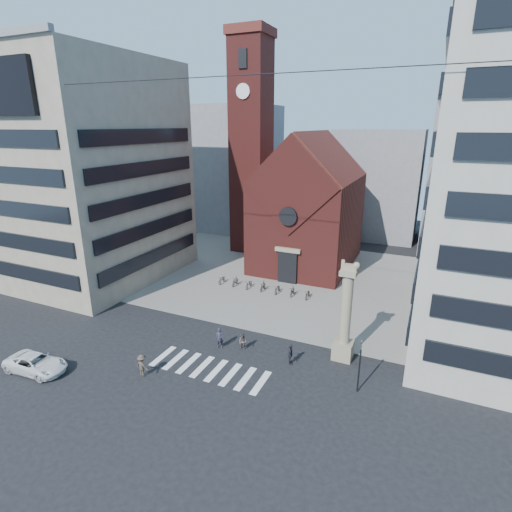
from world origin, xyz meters
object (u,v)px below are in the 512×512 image
(white_car, at_px, (36,364))
(pedestrian_0, at_px, (220,338))
(pedestrian_2, at_px, (290,354))
(traffic_light, at_px, (360,365))
(scooter_0, at_px, (222,279))
(lion_column, at_px, (345,321))
(pedestrian_1, at_px, (243,342))

(white_car, distance_m, pedestrian_0, 14.72)
(pedestrian_2, bearing_deg, white_car, 100.50)
(traffic_light, bearing_deg, pedestrian_0, 174.55)
(scooter_0, bearing_deg, pedestrian_0, -65.67)
(lion_column, bearing_deg, traffic_light, -63.54)
(white_car, distance_m, pedestrian_1, 16.64)
(traffic_light, relative_size, pedestrian_2, 2.43)
(pedestrian_2, bearing_deg, scooter_0, 29.35)
(pedestrian_1, distance_m, scooter_0, 15.62)
(traffic_light, bearing_deg, white_car, -161.54)
(pedestrian_1, bearing_deg, traffic_light, -0.44)
(pedestrian_2, height_order, scooter_0, pedestrian_2)
(scooter_0, bearing_deg, pedestrian_1, -58.25)
(pedestrian_0, bearing_deg, traffic_light, -29.34)
(traffic_light, height_order, white_car, traffic_light)
(lion_column, height_order, white_car, lion_column)
(pedestrian_0, bearing_deg, scooter_0, 94.17)
(white_car, bearing_deg, scooter_0, -15.92)
(traffic_light, distance_m, scooter_0, 24.13)
(pedestrian_0, xyz_separation_m, scooter_0, (-7.05, 13.23, -0.41))
(traffic_light, bearing_deg, pedestrian_1, 170.65)
(pedestrian_0, xyz_separation_m, pedestrian_2, (6.50, 0.18, -0.06))
(lion_column, xyz_separation_m, pedestrian_0, (-10.24, -2.83, -2.51))
(lion_column, height_order, pedestrian_0, lion_column)
(pedestrian_1, bearing_deg, lion_column, 24.63)
(scooter_0, bearing_deg, lion_column, -34.75)
(lion_column, height_order, scooter_0, lion_column)
(pedestrian_0, bearing_deg, white_car, -165.64)
(traffic_light, height_order, pedestrian_1, traffic_light)
(pedestrian_2, bearing_deg, traffic_light, -119.91)
(pedestrian_0, height_order, scooter_0, pedestrian_0)
(white_car, distance_m, pedestrian_2, 20.31)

